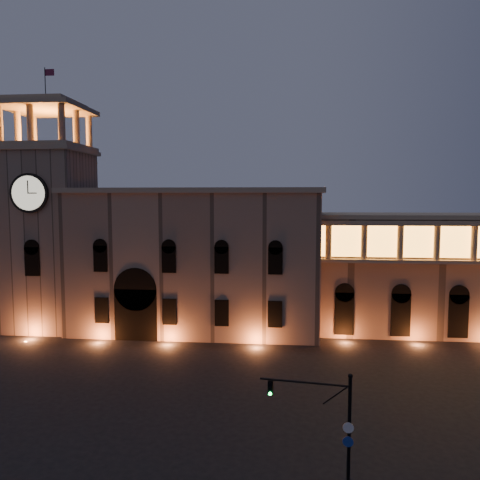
% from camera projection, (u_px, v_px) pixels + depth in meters
% --- Properties ---
extents(ground, '(160.00, 160.00, 0.00)m').
position_uv_depth(ground, '(171.00, 404.00, 37.41)').
color(ground, black).
rests_on(ground, ground).
extents(government_building, '(30.80, 12.80, 17.60)m').
position_uv_depth(government_building, '(196.00, 259.00, 58.58)').
color(government_building, '#91745F').
rests_on(government_building, ground).
extents(clock_tower, '(9.80, 9.80, 32.40)m').
position_uv_depth(clock_tower, '(50.00, 229.00, 59.04)').
color(clock_tower, '#91745F').
rests_on(clock_tower, ground).
extents(colonnade_wing, '(40.60, 11.50, 14.50)m').
position_uv_depth(colonnade_wing, '(472.00, 272.00, 57.46)').
color(colonnade_wing, '#8B6E59').
rests_on(colonnade_wing, ground).
extents(traffic_light, '(5.13, 1.01, 7.08)m').
position_uv_depth(traffic_light, '(333.00, 432.00, 25.43)').
color(traffic_light, black).
rests_on(traffic_light, ground).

